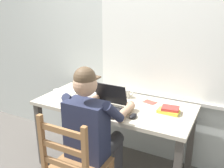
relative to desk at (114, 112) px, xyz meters
The scene contains 13 objects.
ground_plane 0.66m from the desk, ahead, with size 8.00×8.00×0.00m, color #56514C.
back_wall 0.77m from the desk, 89.11° to the left, with size 6.00×0.08×2.60m.
desk is the anchor object (origin of this frame).
seated_person 0.43m from the desk, 86.72° to the right, with size 0.50×0.60×1.26m.
wooden_chair 0.73m from the desk, 88.02° to the right, with size 0.42×0.42×0.95m.
laptop 0.21m from the desk, 90.17° to the right, with size 0.33×0.30×0.23m.
computer_mouse 0.38m from the desk, 34.72° to the right, with size 0.06×0.10×0.03m, color black.
coffee_mug_white 0.26m from the desk, 77.92° to the left, with size 0.12×0.09×0.09m.
coffee_mug_dark 0.39m from the desk, 148.09° to the left, with size 0.11×0.07×0.09m.
book_stack_main 0.56m from the desk, ahead, with size 0.20×0.14×0.05m.
paper_pile_near_laptop 0.65m from the desk, behind, with size 0.25×0.18×0.01m, color white.
paper_pile_back_corner 0.33m from the desk, 158.27° to the left, with size 0.23×0.15×0.02m, color white.
landscape_photo_print 0.38m from the desk, 31.83° to the left, with size 0.13×0.09×0.00m, color #C63D33.
Camera 1 is at (1.02, -2.00, 1.72)m, focal length 39.20 mm.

